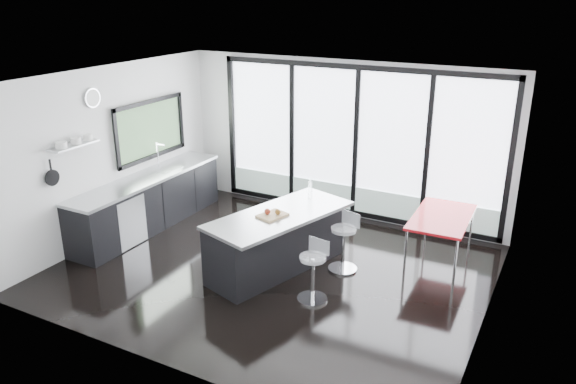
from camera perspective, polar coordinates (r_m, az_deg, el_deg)
The scene contains 11 objects.
floor at distance 8.40m, azimuth -1.57°, elevation -7.90°, with size 6.00×5.00×0.00m, color black.
ceiling at distance 7.50m, azimuth -1.78°, elevation 11.33°, with size 6.00×5.00×0.00m, color white.
wall_back at distance 9.90m, azimuth 6.77°, elevation 4.32°, with size 6.00×0.09×2.80m.
wall_front at distance 5.96m, azimuth -13.63°, elevation -5.81°, with size 6.00×0.00×2.80m, color silver.
wall_left at distance 9.74m, azimuth -16.35°, elevation 5.15°, with size 0.26×5.00×2.80m.
wall_right at distance 6.96m, azimuth 20.40°, elevation -2.67°, with size 0.00×5.00×2.80m, color silver.
counter_cabinets at distance 9.96m, azimuth -13.98°, elevation -0.96°, with size 0.69×3.24×1.36m.
island at distance 8.23m, azimuth -1.17°, elevation -4.93°, with size 1.55×2.40×1.18m.
bar_stool_near at distance 7.51m, azimuth 2.50°, elevation -8.73°, with size 0.41×0.41×0.65m, color silver.
bar_stool_far at distance 8.29m, azimuth 5.63°, elevation -5.76°, with size 0.43×0.43×0.68m, color silver.
red_table at distance 8.78m, azimuth 15.17°, elevation -4.61°, with size 0.80×1.40×0.75m, color #A61017.
Camera 1 is at (3.66, -6.44, 3.95)m, focal length 35.00 mm.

